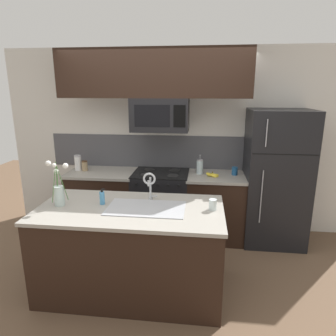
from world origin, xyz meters
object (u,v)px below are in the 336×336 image
object	(u,v)px
dish_soap_bottle	(102,198)
spare_glass	(213,205)
banana_bunch	(212,175)
flower_vase	(59,192)
refrigerator	(275,178)
sink_faucet	(150,182)
stove_range	(161,204)
french_press	(200,167)
microwave	(160,115)
coffee_tin	(235,171)
storage_jar_medium	(85,166)
storage_jar_tall	(78,163)

from	to	relation	value
dish_soap_bottle	spare_glass	distance (m)	1.10
banana_bunch	flower_vase	xyz separation A→B (m)	(-1.54, -1.21, 0.12)
refrigerator	flower_vase	world-z (taller)	refrigerator
banana_bunch	sink_faucet	world-z (taller)	sink_faucet
stove_range	french_press	bearing A→B (deg)	6.44
microwave	stove_range	bearing A→B (deg)	90.16
refrigerator	spare_glass	size ratio (longest dim) A/B	16.74
stove_range	sink_faucet	size ratio (longest dim) A/B	3.04
banana_bunch	coffee_tin	size ratio (longest dim) A/B	1.73
stove_range	flower_vase	distance (m)	1.64
storage_jar_medium	dish_soap_bottle	distance (m)	1.38
microwave	dish_soap_bottle	distance (m)	1.45
storage_jar_tall	dish_soap_bottle	xyz separation A→B (m)	(0.77, -1.23, -0.04)
microwave	banana_bunch	world-z (taller)	microwave
storage_jar_medium	banana_bunch	bearing A→B (deg)	-2.65
storage_jar_medium	dish_soap_bottle	size ratio (longest dim) A/B	0.88
stove_range	sink_faucet	distance (m)	1.22
sink_faucet	french_press	bearing A→B (deg)	65.34
storage_jar_tall	french_press	distance (m)	1.73
refrigerator	french_press	bearing A→B (deg)	177.71
storage_jar_medium	sink_faucet	bearing A→B (deg)	-43.11
refrigerator	banana_bunch	distance (m)	0.84
dish_soap_bottle	microwave	bearing A→B (deg)	69.80
french_press	banana_bunch	bearing A→B (deg)	-34.96
stove_range	refrigerator	bearing A→B (deg)	0.75
french_press	flower_vase	world-z (taller)	flower_vase
stove_range	flower_vase	bearing A→B (deg)	-123.43
microwave	dish_soap_bottle	xyz separation A→B (m)	(-0.43, -1.17, -0.74)
stove_range	banana_bunch	xyz separation A→B (m)	(0.70, -0.06, 0.47)
storage_jar_medium	flower_vase	size ratio (longest dim) A/B	0.30
stove_range	french_press	distance (m)	0.77
stove_range	storage_jar_tall	distance (m)	1.32
coffee_tin	dish_soap_bottle	distance (m)	1.89
sink_faucet	dish_soap_bottle	size ratio (longest dim) A/B	1.85
banana_bunch	dish_soap_bottle	distance (m)	1.60
banana_bunch	coffee_tin	bearing A→B (deg)	20.17
spare_glass	flower_vase	world-z (taller)	flower_vase
storage_jar_medium	flower_vase	xyz separation A→B (m)	(0.26, -1.30, 0.07)
french_press	spare_glass	size ratio (longest dim) A/B	2.49
flower_vase	refrigerator	bearing A→B (deg)	28.57
banana_bunch	spare_glass	size ratio (longest dim) A/B	1.77
refrigerator	french_press	size ratio (longest dim) A/B	6.72
microwave	refrigerator	distance (m)	1.74
coffee_tin	flower_vase	distance (m)	2.27
refrigerator	sink_faucet	bearing A→B (deg)	-145.03
coffee_tin	sink_faucet	xyz separation A→B (m)	(-0.97, -1.08, 0.14)
refrigerator	dish_soap_bottle	bearing A→B (deg)	-148.39
coffee_tin	spare_glass	size ratio (longest dim) A/B	1.03
storage_jar_medium	coffee_tin	size ratio (longest dim) A/B	1.32
refrigerator	french_press	xyz separation A→B (m)	(-1.00, 0.04, 0.11)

